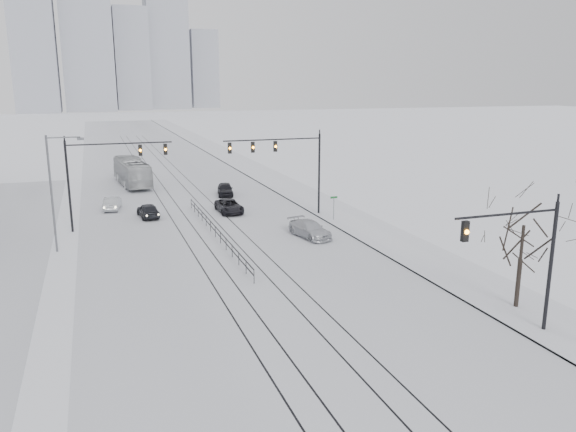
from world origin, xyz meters
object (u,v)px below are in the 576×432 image
object	(u,v)px
sedan_sb_inner	(148,211)
sedan_nb_front	(229,206)
bare_tree	(523,234)
traffic_mast_near	(527,252)
box_truck	(132,172)
sedan_nb_far	(225,189)
sedan_nb_right	(310,229)
sedan_sb_outer	(112,203)

from	to	relation	value
sedan_sb_inner	sedan_nb_front	bearing A→B (deg)	170.32
bare_tree	sedan_sb_inner	size ratio (longest dim) A/B	1.47
traffic_mast_near	sedan_sb_inner	xyz separation A→B (m)	(-15.44, 33.24, -3.85)
sedan_nb_front	box_truck	world-z (taller)	box_truck
sedan_nb_far	sedan_sb_inner	bearing A→B (deg)	-128.75
sedan_nb_right	box_truck	xyz separation A→B (m)	(-12.33, 30.71, 1.00)
sedan_nb_front	sedan_nb_far	xyz separation A→B (m)	(1.64, 8.92, 0.07)
bare_tree	sedan_nb_front	distance (m)	31.57
bare_tree	sedan_sb_inner	xyz separation A→B (m)	(-17.86, 30.24, -3.78)
sedan_nb_front	sedan_nb_right	world-z (taller)	sedan_nb_right
sedan_nb_right	sedan_sb_outer	bearing A→B (deg)	120.80
sedan_sb_inner	sedan_nb_right	bearing A→B (deg)	129.88
traffic_mast_near	sedan_nb_front	distance (m)	33.81
traffic_mast_near	sedan_nb_far	xyz separation A→B (m)	(-5.86, 41.65, -3.83)
traffic_mast_near	sedan_nb_far	world-z (taller)	traffic_mast_near
bare_tree	sedan_sb_outer	world-z (taller)	bare_tree
traffic_mast_near	box_truck	bearing A→B (deg)	106.62
sedan_sb_inner	sedan_nb_far	world-z (taller)	sedan_nb_far
bare_tree	box_truck	xyz separation A→B (m)	(-17.96, 49.09, -2.79)
sedan_sb_inner	sedan_nb_far	bearing A→B (deg)	-144.74
traffic_mast_near	sedan_nb_far	bearing A→B (deg)	98.01
sedan_sb_inner	box_truck	world-z (taller)	box_truck
sedan_sb_inner	sedan_nb_front	world-z (taller)	sedan_sb_inner
sedan_sb_outer	sedan_nb_front	xyz separation A→B (m)	(11.08, -5.30, -0.02)
sedan_sb_outer	box_truck	xyz separation A→B (m)	(3.03, 14.06, 1.02)
bare_tree	box_truck	size ratio (longest dim) A/B	0.50
traffic_mast_near	sedan_nb_far	size ratio (longest dim) A/B	1.63
bare_tree	sedan_nb_right	xyz separation A→B (m)	(-5.63, 18.38, -3.79)
sedan_nb_right	sedan_nb_far	xyz separation A→B (m)	(-2.64, 20.26, 0.03)
bare_tree	sedan_nb_right	size ratio (longest dim) A/B	1.27
sedan_sb_outer	sedan_nb_front	world-z (taller)	sedan_sb_outer
traffic_mast_near	sedan_nb_right	bearing A→B (deg)	98.56
sedan_sb_inner	sedan_nb_right	world-z (taller)	sedan_sb_inner
box_truck	sedan_sb_outer	bearing A→B (deg)	72.10
bare_tree	sedan_sb_outer	size ratio (longest dim) A/B	1.48
bare_tree	sedan_sb_inner	distance (m)	35.32
bare_tree	sedan_sb_outer	bearing A→B (deg)	120.93
sedan_sb_outer	sedan_nb_far	size ratio (longest dim) A/B	0.96
sedan_nb_right	box_truck	size ratio (longest dim) A/B	0.39
sedan_nb_front	sedan_nb_right	bearing A→B (deg)	-70.21
sedan_nb_front	sedan_sb_outer	bearing A→B (deg)	153.52
sedan_nb_front	sedan_sb_inner	bearing A→B (deg)	175.43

